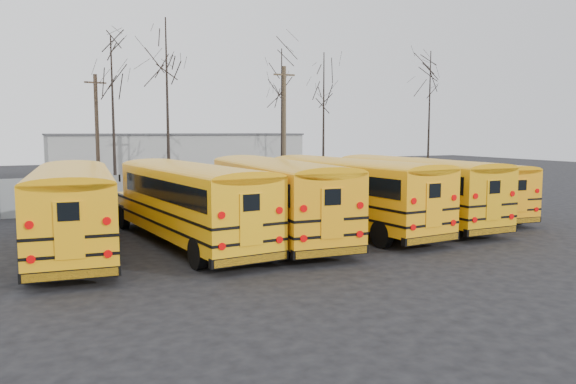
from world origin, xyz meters
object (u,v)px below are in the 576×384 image
bus_a (72,202)px  bus_e (413,185)px  bus_b (189,197)px  bus_f (456,183)px  bus_c (275,192)px  utility_pole_right (284,128)px  bus_d (349,188)px  utility_pole_left (97,135)px

bus_a → bus_e: bearing=5.8°
bus_e → bus_b: bearing=-177.6°
bus_e → bus_f: bearing=16.4°
bus_a → bus_c: bearing=2.0°
bus_b → utility_pole_right: utility_pole_right is taller
bus_a → bus_b: bearing=0.0°
bus_b → bus_f: bus_b is taller
bus_b → utility_pole_right: bearing=48.3°
bus_a → bus_e: size_ratio=1.02×
bus_d → utility_pole_right: utility_pole_right is taller
bus_d → bus_e: bus_d is taller
bus_d → utility_pole_left: (-8.36, 17.27, 2.20)m
bus_f → utility_pole_right: size_ratio=1.18×
bus_d → bus_f: bearing=5.6°
bus_c → bus_f: size_ratio=1.13×
bus_b → bus_f: size_ratio=1.11×
bus_e → bus_c: bearing=-175.8°
bus_e → utility_pole_left: (-12.03, 17.01, 2.24)m
utility_pole_right → bus_b: bearing=-124.2°
bus_a → bus_d: size_ratio=0.99×
bus_a → bus_f: size_ratio=1.10×
bus_a → utility_pole_right: 21.65m
bus_d → utility_pole_right: (4.01, 15.21, 2.66)m
bus_a → utility_pole_left: 17.49m
bus_a → utility_pole_left: size_ratio=1.45×
utility_pole_right → bus_a: bearing=-133.8°
bus_a → bus_b: bus_b is taller
bus_c → bus_f: (10.96, 1.63, -0.23)m
bus_e → utility_pole_right: bearing=88.6°
bus_a → bus_f: (18.62, 1.15, -0.18)m
bus_b → bus_a: bearing=168.8°
bus_a → utility_pole_left: (2.97, 17.09, 2.23)m
bus_b → bus_c: bus_c is taller
bus_c → utility_pole_right: bearing=67.3°
bus_a → utility_pole_right: (15.34, 15.03, 2.69)m
bus_d → bus_e: bearing=-0.8°
bus_d → utility_pole_left: bearing=111.0°
bus_b → utility_pole_left: size_ratio=1.46×
bus_c → utility_pole_right: (7.69, 15.50, 2.63)m
bus_a → utility_pole_left: bearing=85.7°
bus_a → bus_d: bus_d is taller
bus_c → bus_b: bearing=-177.6°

